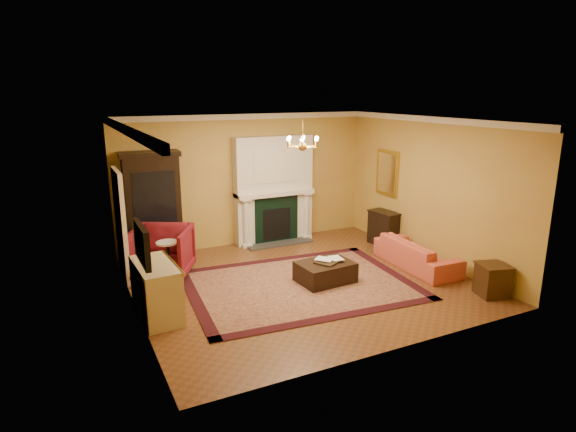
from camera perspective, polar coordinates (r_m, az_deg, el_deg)
floor at (r=9.19m, az=1.62°, el=-7.84°), size 6.00×5.50×0.02m
ceiling at (r=8.50m, az=1.77°, el=11.32°), size 6.00×5.50×0.02m
wall_back at (r=11.19m, az=-4.92°, el=4.28°), size 6.00×0.02×3.00m
wall_front at (r=6.50m, az=13.10°, el=-3.70°), size 6.00×0.02×3.00m
wall_left at (r=7.83m, az=-18.22°, el=-0.93°), size 0.02×5.50×3.00m
wall_right at (r=10.44m, az=16.50°, el=2.98°), size 0.02×5.50×3.00m
fireplace at (r=11.30m, az=-1.70°, el=2.86°), size 1.90×0.70×2.50m
crown_molding at (r=9.36m, az=-1.02°, el=11.20°), size 6.00×5.50×0.12m
doorway at (r=9.58m, az=-19.16°, el=-1.04°), size 0.08×1.05×2.10m
tv_panel at (r=7.31m, az=-16.94°, el=-3.15°), size 0.09×0.95×0.58m
gilt_mirror at (r=11.43m, az=11.69°, el=5.02°), size 0.06×0.76×1.05m
chandelier at (r=8.53m, az=1.74°, el=8.62°), size 0.63×0.55×0.53m
oriental_rug at (r=9.02m, az=1.41°, el=-8.14°), size 4.30×3.37×0.02m
china_cabinet at (r=10.43m, az=-15.70°, el=0.80°), size 1.13×0.55×2.21m
wingback_armchair at (r=9.54m, az=-14.78°, el=-3.92°), size 1.41×1.38×1.09m
pedestal_table at (r=9.41m, az=-14.01°, el=-4.82°), size 0.42×0.42×0.75m
commode at (r=7.97m, az=-15.33°, el=-8.49°), size 0.62×1.21×0.88m
coral_sofa at (r=10.12m, az=15.05°, el=-3.81°), size 0.66×2.00×0.77m
end_table at (r=9.23m, az=23.07°, el=-7.07°), size 0.59×0.59×0.55m
console_table at (r=11.43m, az=11.28°, el=-1.48°), size 0.49×0.73×0.76m
leather_ottoman at (r=9.12m, az=4.43°, el=-6.61°), size 1.05×0.80×0.37m
ottoman_tray at (r=9.07m, az=4.79°, el=-5.38°), size 0.60×0.55×0.03m
book_a at (r=8.91m, az=4.07°, el=-4.51°), size 0.20×0.17×0.32m
book_b at (r=9.06m, az=5.08°, el=-4.27°), size 0.22×0.05×0.31m
topiary_left at (r=10.99m, az=-4.28°, el=4.04°), size 0.17×0.17×0.47m
topiary_right at (r=11.51m, az=1.49°, el=4.33°), size 0.14×0.14×0.38m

